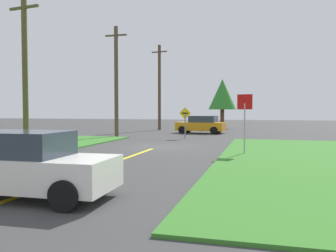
{
  "coord_description": "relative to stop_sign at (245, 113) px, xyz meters",
  "views": [
    {
      "loc": [
        5.76,
        -19.51,
        2.13
      ],
      "look_at": [
        -0.67,
        4.94,
        1.0
      ],
      "focal_mm": 37.55,
      "sensor_mm": 36.0,
      "label": 1
    }
  ],
  "objects": [
    {
      "name": "direction_sign",
      "position": [
        -4.77,
        8.79,
        -0.56
      ],
      "size": [
        0.9,
        0.13,
        2.36
      ],
      "color": "slate",
      "rests_on": "ground"
    },
    {
      "name": "stop_sign",
      "position": [
        0.0,
        0.0,
        0.0
      ],
      "size": [
        0.72,
        0.15,
        2.9
      ],
      "rotation": [
        0.0,
        0.0,
        2.98
      ],
      "color": "#9EA0A8",
      "rests_on": "ground"
    },
    {
      "name": "car_behind_on_main_road",
      "position": [
        -4.7,
        -9.84,
        -1.22
      ],
      "size": [
        4.07,
        2.04,
        1.62
      ],
      "rotation": [
        0.0,
        0.0,
        0.02
      ],
      "color": "white",
      "rests_on": "ground"
    },
    {
      "name": "utility_pole_mid",
      "position": [
        -10.35,
        8.8,
        2.45
      ],
      "size": [
        1.8,
        0.31,
        8.74
      ],
      "color": "brown",
      "rests_on": "ground"
    },
    {
      "name": "lane_stripe_center",
      "position": [
        -5.04,
        -5.67,
        -2.02
      ],
      "size": [
        0.2,
        14.0,
        0.01
      ],
      "primitive_type": "cube",
      "color": "yellow",
      "rests_on": "ground"
    },
    {
      "name": "car_approaching_junction",
      "position": [
        -4.57,
        15.15,
        -1.22
      ],
      "size": [
        4.6,
        2.52,
        1.62
      ],
      "rotation": [
        0.0,
        0.0,
        3.03
      ],
      "color": "orange",
      "rests_on": "ground"
    },
    {
      "name": "ground_plane",
      "position": [
        -5.04,
        2.33,
        -2.02
      ],
      "size": [
        120.0,
        120.0,
        0.0
      ],
      "primitive_type": "plane",
      "color": "#3C3C3C"
    },
    {
      "name": "oak_tree_left",
      "position": [
        -3.55,
        23.83,
        1.93
      ],
      "size": [
        3.18,
        3.18,
        5.74
      ],
      "color": "brown",
      "rests_on": "ground"
    },
    {
      "name": "utility_pole_near",
      "position": [
        -10.74,
        -1.86,
        2.05
      ],
      "size": [
        1.8,
        0.36,
        7.88
      ],
      "color": "#4C4A25",
      "rests_on": "ground"
    },
    {
      "name": "utility_pole_far",
      "position": [
        -9.87,
        19.46,
        2.66
      ],
      "size": [
        1.79,
        0.43,
        9.16
      ],
      "color": "brown",
      "rests_on": "ground"
    }
  ]
}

